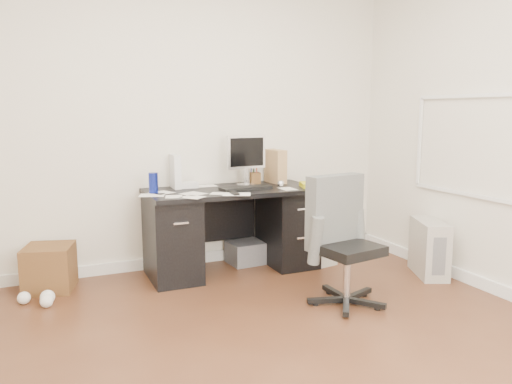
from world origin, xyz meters
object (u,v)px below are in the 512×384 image
office_chair (348,242)px  lcd_monitor (246,160)px  keyboard (246,188)px  wicker_basket (50,268)px  pc_tower (429,248)px  desk (232,227)px

office_chair → lcd_monitor: bearing=95.0°
keyboard → wicker_basket: 1.74m
pc_tower → wicker_basket: pc_tower is taller
office_chair → wicker_basket: size_ratio=2.64×
office_chair → pc_tower: (1.04, 0.29, -0.24)m
office_chair → wicker_basket: (-2.03, 1.21, -0.30)m
desk → keyboard: size_ratio=3.31×
office_chair → pc_tower: 1.11m
keyboard → pc_tower: keyboard is taller
pc_tower → wicker_basket: size_ratio=1.34×
pc_tower → wicker_basket: (-3.07, 0.92, -0.06)m
keyboard → lcd_monitor: bearing=62.8°
lcd_monitor → pc_tower: (1.36, -0.91, -0.74)m
office_chair → pc_tower: office_chair is taller
wicker_basket → desk: bearing=-4.4°
lcd_monitor → keyboard: bearing=-116.9°
lcd_monitor → keyboard: (-0.09, -0.20, -0.22)m
lcd_monitor → keyboard: 0.31m
desk → wicker_basket: bearing=175.6°
pc_tower → wicker_basket: bearing=-173.3°
keyboard → wicker_basket: (-1.62, 0.21, -0.58)m
desk → keyboard: (0.09, -0.09, 0.36)m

